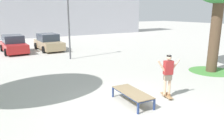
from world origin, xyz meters
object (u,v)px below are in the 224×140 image
object	(u,v)px
skateboard	(167,96)
light_post	(68,6)
car_red	(14,45)
car_tan	(49,43)
skate_box	(132,93)
skater	(168,72)

from	to	relation	value
skateboard	light_post	size ratio (longest dim) A/B	0.14
car_red	car_tan	world-z (taller)	same
skate_box	light_post	world-z (taller)	light_post
skater	light_post	world-z (taller)	light_post
skater	car_tan	distance (m)	14.47
car_tan	light_post	distance (m)	5.84
skater	light_post	xyz separation A→B (m)	(-0.52, 9.53, 2.75)
car_red	light_post	xyz separation A→B (m)	(3.14, -5.18, 3.13)
car_red	car_tan	distance (m)	2.97
skater	car_red	world-z (taller)	skater
skateboard	light_post	distance (m)	10.25
skateboard	car_red	world-z (taller)	car_red
skater	light_post	bearing A→B (deg)	93.10
skater	car_tan	bearing A→B (deg)	92.78
skateboard	skater	size ratio (longest dim) A/B	0.49
car_red	car_tan	bearing A→B (deg)	-5.03
skate_box	skateboard	size ratio (longest dim) A/B	2.36
car_tan	light_post	world-z (taller)	light_post
car_red	light_post	bearing A→B (deg)	-58.76
skate_box	light_post	distance (m)	9.93
skate_box	car_tan	size ratio (longest dim) A/B	0.46
skate_box	car_tan	xyz separation A→B (m)	(0.88, 14.18, 0.28)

